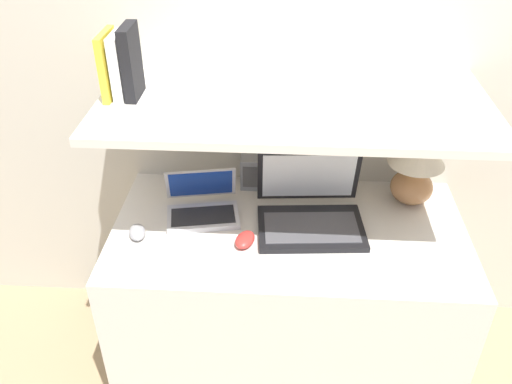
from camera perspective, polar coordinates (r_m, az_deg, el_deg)
name	(u,v)px	position (r m, az deg, el deg)	size (l,w,h in m)	color
wall_back	(295,60)	(2.07, 4.09, 13.72)	(6.00, 0.05, 2.40)	beige
desk	(286,300)	(2.19, 3.17, -11.32)	(1.27, 0.67, 0.72)	silver
back_riser	(289,204)	(2.32, 3.48, -1.23)	(1.27, 0.04, 1.16)	beige
shelf	(294,104)	(1.78, 4.03, 9.21)	(1.27, 0.60, 0.03)	silver
table_lamp	(416,163)	(2.08, 16.49, 2.92)	(0.21, 0.21, 0.29)	#B27A4C
laptop_large	(310,211)	(1.96, 5.72, -2.02)	(0.40, 0.34, 0.25)	black
laptop_small	(202,206)	(2.01, -5.67, -1.46)	(0.30, 0.26, 0.16)	silver
computer_mouse	(245,240)	(1.87, -1.17, -5.04)	(0.09, 0.11, 0.04)	red
second_mouse	(137,232)	(1.95, -12.38, -4.16)	(0.08, 0.10, 0.04)	#99999E
router_box	(253,172)	(2.14, -0.29, 2.10)	(0.10, 0.08, 0.13)	gray
book_yellow	(108,65)	(1.82, -15.29, 12.78)	(0.02, 0.15, 0.21)	gold
book_white	(120,66)	(1.81, -14.17, 12.76)	(0.03, 0.13, 0.21)	silver
book_black	(131,62)	(1.80, -13.00, 13.18)	(0.04, 0.13, 0.23)	black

